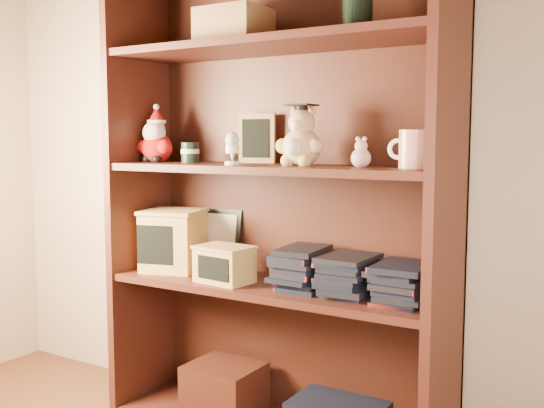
{
  "coord_description": "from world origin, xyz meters",
  "views": [
    {
      "loc": [
        1.06,
        -0.49,
        1.04
      ],
      "look_at": [
        -0.04,
        1.3,
        0.82
      ],
      "focal_mm": 42.0,
      "sensor_mm": 36.0,
      "label": 1
    }
  ],
  "objects_px": {
    "bookcase": "(279,215)",
    "treats_box": "(173,240)",
    "grad_teddy_bear": "(301,142)",
    "teacher_mug": "(413,149)"
  },
  "relations": [
    {
      "from": "bookcase",
      "to": "grad_teddy_bear",
      "type": "xyz_separation_m",
      "value": [
        0.11,
        -0.06,
        0.25
      ]
    },
    {
      "from": "grad_teddy_bear",
      "to": "teacher_mug",
      "type": "bearing_deg",
      "value": 0.94
    },
    {
      "from": "bookcase",
      "to": "treats_box",
      "type": "height_order",
      "value": "bookcase"
    },
    {
      "from": "bookcase",
      "to": "grad_teddy_bear",
      "type": "height_order",
      "value": "bookcase"
    },
    {
      "from": "grad_teddy_bear",
      "to": "treats_box",
      "type": "height_order",
      "value": "grad_teddy_bear"
    },
    {
      "from": "bookcase",
      "to": "treats_box",
      "type": "distance_m",
      "value": 0.44
    },
    {
      "from": "grad_teddy_bear",
      "to": "treats_box",
      "type": "xyz_separation_m",
      "value": [
        -0.54,
        0.01,
        -0.36
      ]
    },
    {
      "from": "teacher_mug",
      "to": "treats_box",
      "type": "height_order",
      "value": "teacher_mug"
    },
    {
      "from": "grad_teddy_bear",
      "to": "teacher_mug",
      "type": "relative_size",
      "value": 1.6
    },
    {
      "from": "teacher_mug",
      "to": "treats_box",
      "type": "xyz_separation_m",
      "value": [
        -0.91,
        -0.0,
        -0.34
      ]
    }
  ]
}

